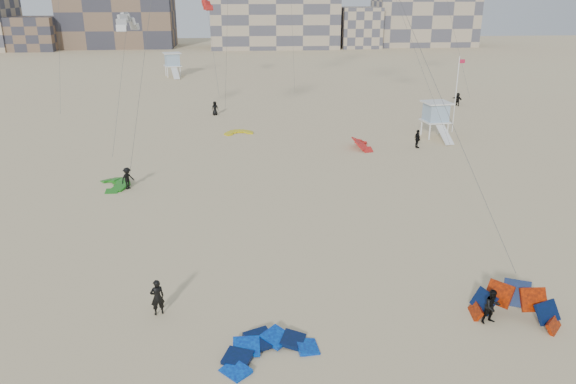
{
  "coord_description": "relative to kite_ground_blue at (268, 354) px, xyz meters",
  "views": [
    {
      "loc": [
        1.03,
        -20.11,
        15.05
      ],
      "look_at": [
        3.21,
        6.0,
        5.41
      ],
      "focal_mm": 35.0,
      "sensor_mm": 36.0,
      "label": 1
    }
  ],
  "objects": [
    {
      "name": "kitesurfer_b",
      "position": [
        10.65,
        1.57,
        0.87
      ],
      "size": [
        0.97,
        0.83,
        1.74
      ],
      "primitive_type": "imported",
      "rotation": [
        0.0,
        0.0,
        0.22
      ],
      "color": "black",
      "rests_on": "ground"
    },
    {
      "name": "flagpole",
      "position": [
        22.13,
        37.88,
        4.26
      ],
      "size": [
        0.66,
        0.1,
        8.12
      ],
      "color": "white",
      "rests_on": "ground"
    },
    {
      "name": "kite_ground_red_far",
      "position": [
        10.93,
        32.26,
        0.0
      ],
      "size": [
        3.34,
        3.16,
        2.92
      ],
      "primitive_type": null,
      "rotation": [
        0.59,
        0.0,
        1.56
      ],
      "color": "red",
      "rests_on": "ground"
    },
    {
      "name": "kite_fly_red",
      "position": [
        -5.44,
        65.83,
        12.46
      ],
      "size": [
        4.16,
        11.31,
        12.96
      ],
      "rotation": [
        0.0,
        0.0,
        1.73
      ],
      "color": "red",
      "rests_on": "ground"
    },
    {
      "name": "condo_west_b",
      "position": [
        -31.87,
        133.65,
        9.0
      ],
      "size": [
        28.0,
        14.0,
        18.0
      ],
      "primitive_type": "cube",
      "color": "brown",
      "rests_on": "ground"
    },
    {
      "name": "condo_fill_left",
      "position": [
        -51.87,
        127.65,
        4.0
      ],
      "size": [
        12.0,
        10.0,
        8.0
      ],
      "primitive_type": "cube",
      "color": "brown",
      "rests_on": "ground"
    },
    {
      "name": "kite_fly_grey",
      "position": [
        -11.72,
        37.46,
        11.6
      ],
      "size": [
        3.97,
        11.61,
        11.75
      ],
      "rotation": [
        0.0,
        0.0,
        1.27
      ],
      "color": "silver",
      "rests_on": "ground"
    },
    {
      "name": "kitesurfer_d",
      "position": [
        16.32,
        31.85,
        0.92
      ],
      "size": [
        0.6,
        1.13,
        1.84
      ],
      "primitive_type": "imported",
      "rotation": [
        0.0,
        0.0,
        1.71
      ],
      "color": "black",
      "rests_on": "ground"
    },
    {
      "name": "condo_east",
      "position": [
        48.13,
        131.65,
        8.0
      ],
      "size": [
        26.0,
        14.0,
        16.0
      ],
      "primitive_type": "cube",
      "color": "tan",
      "rests_on": "ground"
    },
    {
      "name": "kitesurfer_main",
      "position": [
        -5.17,
        3.64,
        0.93
      ],
      "size": [
        0.79,
        0.66,
        1.86
      ],
      "primitive_type": "imported",
      "rotation": [
        0.0,
        0.0,
        3.51
      ],
      "color": "black",
      "rests_on": "ground"
    },
    {
      "name": "kitesurfer_c",
      "position": [
        -9.94,
        22.11,
        0.87
      ],
      "size": [
        1.24,
        1.27,
        1.75
      ],
      "primitive_type": "imported",
      "rotation": [
        0.0,
        0.0,
        0.84
      ],
      "color": "black",
      "rests_on": "ground"
    },
    {
      "name": "condo_mid",
      "position": [
        8.13,
        129.65,
        6.0
      ],
      "size": [
        32.0,
        16.0,
        12.0
      ],
      "primitive_type": "cube",
      "color": "tan",
      "rests_on": "ground"
    },
    {
      "name": "kitesurfer_f",
      "position": [
        27.93,
        51.85,
        0.86
      ],
      "size": [
        1.17,
        1.66,
        1.72
      ],
      "primitive_type": "imported",
      "rotation": [
        0.0,
        0.0,
        -1.11
      ],
      "color": "black",
      "rests_on": "ground"
    },
    {
      "name": "lifeguard_tower_near",
      "position": [
        19.41,
        35.94,
        1.85
      ],
      "size": [
        2.95,
        5.28,
        3.74
      ],
      "rotation": [
        0.0,
        0.0,
        0.12
      ],
      "color": "white",
      "rests_on": "ground"
    },
    {
      "name": "kite_ground_green",
      "position": [
        -11.21,
        22.89,
        0.0
      ],
      "size": [
        4.41,
        4.26,
        1.33
      ],
      "primitive_type": null,
      "rotation": [
        0.18,
        0.0,
        -1.25
      ],
      "color": "#198A1D",
      "rests_on": "ground"
    },
    {
      "name": "kitesurfer_e",
      "position": [
        -4.14,
        48.65,
        0.86
      ],
      "size": [
        0.96,
        0.77,
        1.72
      ],
      "primitive_type": "imported",
      "rotation": [
        0.0,
        0.0,
        0.3
      ],
      "color": "black",
      "rests_on": "ground"
    },
    {
      "name": "kite_ground_orange",
      "position": [
        11.88,
        1.74,
        0.0
      ],
      "size": [
        5.54,
        5.46,
        4.07
      ],
      "primitive_type": null,
      "rotation": [
        0.99,
        0.0,
        -0.45
      ],
      "color": "#E72E00",
      "rests_on": "ground"
    },
    {
      "name": "kite_ground_yellow",
      "position": [
        -1.25,
        39.11,
        0.0
      ],
      "size": [
        3.34,
        3.47,
        0.55
      ],
      "primitive_type": null,
      "rotation": [
        0.06,
        0.0,
        0.22
      ],
      "color": "yellow",
      "rests_on": "ground"
    },
    {
      "name": "condo_fill_right",
      "position": [
        30.13,
        127.65,
        5.0
      ],
      "size": [
        10.0,
        10.0,
        10.0
      ],
      "primitive_type": "cube",
      "color": "tan",
      "rests_on": "ground"
    },
    {
      "name": "lifeguard_tower_far",
      "position": [
        -12.73,
        81.03,
        2.04
      ],
      "size": [
        3.56,
        6.0,
        4.12
      ],
      "rotation": [
        0.0,
        0.0,
        0.26
      ],
      "color": "white",
      "rests_on": "ground"
    },
    {
      "name": "kite_ground_blue",
      "position": [
        0.0,
        0.0,
        0.0
      ],
      "size": [
        5.35,
        5.47,
        1.57
      ],
      "primitive_type": null,
      "rotation": [
        0.17,
        0.0,
        0.41
      ],
      "color": "#0064EC",
      "rests_on": "ground"
    },
    {
      "name": "ground",
      "position": [
        -1.87,
        -0.35,
        0.0
      ],
      "size": [
        320.0,
        320.0,
        0.0
      ],
      "primitive_type": "plane",
      "color": "beige",
      "rests_on": "ground"
    }
  ]
}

